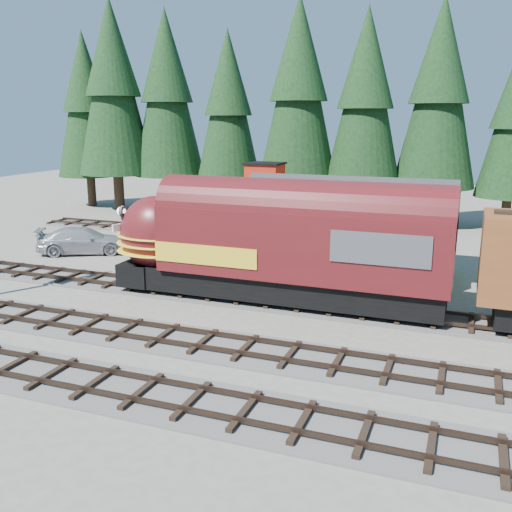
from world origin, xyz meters
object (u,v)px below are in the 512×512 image
(locomotive, at_px, (265,249))
(pickup_truck_b, at_px, (83,241))
(caboose, at_px, (253,204))
(pickup_truck_a, at_px, (194,255))
(depot, at_px, (337,222))

(locomotive, height_order, pickup_truck_b, locomotive)
(caboose, height_order, pickup_truck_b, caboose)
(caboose, distance_m, pickup_truck_b, 12.37)
(locomotive, bearing_deg, pickup_truck_a, 143.77)
(pickup_truck_a, bearing_deg, pickup_truck_b, 70.36)
(pickup_truck_b, bearing_deg, pickup_truck_a, -123.81)
(pickup_truck_a, height_order, pickup_truck_b, pickup_truck_b)
(depot, xyz_separation_m, pickup_truck_a, (-8.06, -2.03, -2.16))
(pickup_truck_b, bearing_deg, locomotive, -138.08)
(pickup_truck_b, bearing_deg, caboose, -73.03)
(pickup_truck_a, bearing_deg, locomotive, -140.23)
(caboose, xyz_separation_m, pickup_truck_b, (-8.64, -8.68, -1.70))
(depot, distance_m, locomotive, 6.80)
(depot, height_order, caboose, caboose)
(depot, height_order, pickup_truck_a, depot)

